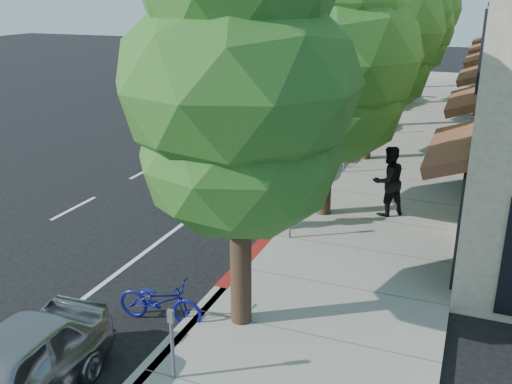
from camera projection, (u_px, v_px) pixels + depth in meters
The scene contains 18 objects.
ground at pixel (239, 273), 13.06m from camera, with size 120.00×120.00×0.00m, color black.
sidewalk at pixel (394, 180), 19.26m from camera, with size 4.60×56.00×0.15m, color gray.
curb at pixel (328, 172), 20.06m from camera, with size 0.30×56.00×0.15m, color #9E998E.
curb_red_segment at pixel (255, 253), 13.92m from camera, with size 0.32×4.00×0.15m, color maroon.
street_tree_0 at pixel (239, 90), 9.48m from camera, with size 4.16×4.16×7.28m.
street_tree_1 at pixel (330, 60), 14.78m from camera, with size 4.83×4.83×7.30m.
street_tree_2 at pixel (373, 33), 19.95m from camera, with size 5.04×5.04×7.73m.
street_tree_3 at pixel (399, 13), 25.06m from camera, with size 4.64×4.64×8.22m.
street_tree_4 at pixel (414, 28), 30.64m from camera, with size 4.34×4.34×6.86m.
street_tree_5 at pixel (427, 11), 35.68m from camera, with size 4.37×4.37×7.78m.
cyclist at pixel (268, 200), 14.94m from camera, with size 0.69×0.45×1.88m, color silver.
bicycle at pixel (160, 301), 11.01m from camera, with size 0.61×1.75×0.92m, color navy.
silver_suv at pixel (270, 145), 20.55m from camera, with size 2.86×6.20×1.72m, color #ADADB2.
dark_sedan at pixel (332, 119), 25.25m from camera, with size 1.58×4.54×1.50m, color black.
white_pickup at pixel (380, 94), 31.41m from camera, with size 2.02×4.98×1.45m, color silver.
dark_suv_far at pixel (364, 82), 34.49m from camera, with size 2.01×5.00×1.70m, color black.
near_car_a at pixel (6, 377), 8.52m from camera, with size 1.58×3.93×1.34m, color #9A9A9E.
pedestrian at pixel (388, 181), 15.77m from camera, with size 0.96×0.75×1.98m, color black.
Camera 1 is at (4.64, -10.74, 6.12)m, focal length 40.00 mm.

